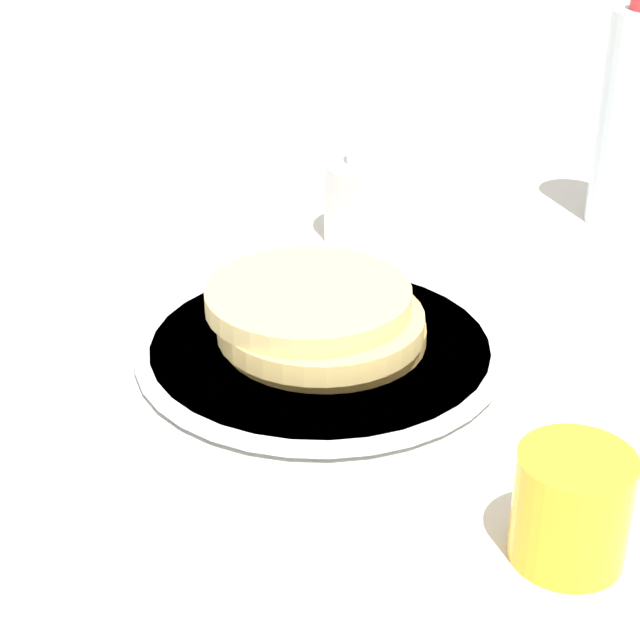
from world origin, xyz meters
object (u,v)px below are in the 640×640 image
Objects in this scene: pancake_stack at (318,317)px; cream_jug at (373,197)px; plate at (320,349)px; juice_glass at (571,507)px; water_bottle_near at (633,118)px.

cream_jug reaches higher than pancake_stack.
plate is 1.68× the size of pancake_stack.
pancake_stack reaches higher than plate.
plate is 0.24m from cream_jug.
juice_glass is 0.48m from cream_jug.
pancake_stack is 0.24m from cream_jug.
plate is at bearing 141.67° from juice_glass.
water_bottle_near is (0.20, 0.37, 0.07)m from pancake_stack.
plate is 4.08× the size of juice_glass.
pancake_stack is (-0.00, -0.00, 0.03)m from plate.
juice_glass is 0.72× the size of cream_jug.
water_bottle_near is at bearing 92.64° from juice_glass.
plate is 2.93× the size of cream_jug.
water_bottle_near reaches higher than pancake_stack.
water_bottle_near is (0.20, 0.37, 0.10)m from plate.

